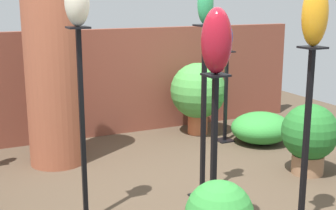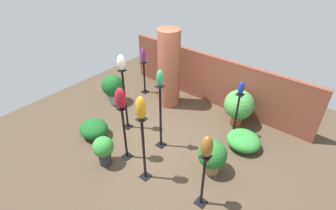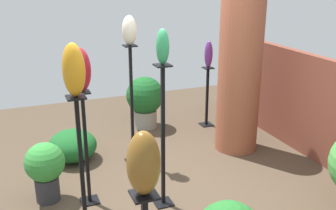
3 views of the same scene
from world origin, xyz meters
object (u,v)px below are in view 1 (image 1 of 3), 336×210
Objects in this scene: pedestal_ivory at (83,136)px; potted_plant_front_right at (310,135)px; pedestal_cobalt at (226,101)px; pedestal_amber at (305,151)px; pedestal_jade at (203,121)px; art_vase_amber at (315,14)px; art_vase_cobalt at (227,38)px; pedestal_ruby at (214,169)px; brick_pillar at (53,67)px; art_vase_ruby at (217,41)px; art_vase_jade at (205,3)px; potted_plant_walkway_edge at (198,92)px; art_vase_ivory at (77,2)px.

pedestal_ivory is 2.15× the size of potted_plant_front_right.
pedestal_cobalt is 2.45m from pedestal_amber.
art_vase_amber is at bearing -68.30° from pedestal_jade.
pedestal_ruby is at bearing -124.15° from art_vase_cobalt.
pedestal_jade is (1.00, -1.52, -0.35)m from brick_pillar.
art_vase_ruby reaches higher than pedestal_jade.
art_vase_ruby reaches higher than pedestal_ivory.
pedestal_ruby is (-1.47, -2.16, 0.06)m from pedestal_cobalt.
art_vase_ruby is 1.00× the size of art_vase_amber.
potted_plant_front_right is at bearing -82.33° from art_vase_cobalt.
pedestal_ivory is at bearing 135.71° from art_vase_ruby.
art_vase_jade reaches higher than art_vase_ruby.
potted_plant_walkway_edge is (2.08, 1.86, -0.17)m from pedestal_ivory.
pedestal_ivory reaches higher than potted_plant_front_right.
art_vase_ivory reaches higher than potted_plant_walkway_edge.
pedestal_jade reaches higher than potted_plant_front_right.
art_vase_jade is (0.34, 0.76, 1.17)m from pedestal_ruby.
art_vase_jade is (-1.12, -1.40, 0.44)m from art_vase_cobalt.
pedestal_amber is 2.83m from potted_plant_walkway_edge.
art_vase_amber is (0.71, -0.16, 0.17)m from art_vase_ruby.
potted_plant_walkway_edge is at bearing 77.63° from pedestal_amber.
brick_pillar is at bearing 119.24° from art_vase_amber.
brick_pillar is 1.94m from art_vase_jade.
brick_pillar is 4.77× the size of art_vase_ruby.
pedestal_jade is (-1.12, -1.40, 0.21)m from pedestal_cobalt.
pedestal_ruby is at bearing 167.21° from art_vase_amber.
pedestal_ruby is at bearing -124.15° from pedestal_cobalt.
pedestal_ivory is (-0.11, -1.53, -0.34)m from brick_pillar.
pedestal_ruby is at bearing -44.29° from pedestal_ivory.
art_vase_jade is at bearing 111.70° from art_vase_amber.
art_vase_cobalt is at bearing 71.90° from art_vase_amber.
art_vase_ruby is 0.74m from art_vase_amber.
art_vase_ruby is at bearing -44.29° from pedestal_ivory.
art_vase_amber is at bearing -12.79° from art_vase_ruby.
art_vase_jade is (1.00, -1.52, 0.68)m from brick_pillar.
pedestal_jade is (-0.36, 0.92, 0.06)m from pedestal_amber.
brick_pillar is 2.86m from art_vase_amber.
brick_pillar is 1.85m from pedestal_jade.
art_vase_ivory is at bearing 135.71° from art_vase_ruby.
art_vase_amber is at bearing -102.37° from potted_plant_walkway_edge.
pedestal_ruby is 1.32m from art_vase_amber.
pedestal_ruby is 3.55× the size of art_vase_ivory.
art_vase_cobalt is (0.76, 2.32, 0.64)m from pedestal_amber.
pedestal_jade is at bearing 0.69° from pedestal_ivory.
art_vase_ruby is 1.10m from art_vase_ivory.
pedestal_ruby is 2.85× the size of art_vase_ruby.
pedestal_jade is 4.35× the size of art_vase_ivory.
art_vase_cobalt is 1.85m from art_vase_jade.
pedestal_ruby is 2.92m from potted_plant_walkway_edge.
art_vase_jade is (-0.36, 0.92, 0.07)m from art_vase_amber.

